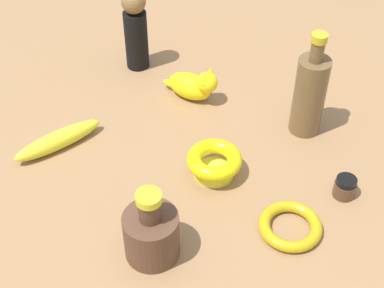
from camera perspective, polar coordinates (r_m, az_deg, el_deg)
ground at (r=1.10m, az=-0.00°, el=-2.01°), size 2.00×2.00×0.00m
nail_polish_jar at (r=1.07m, az=14.91°, el=-4.13°), size 0.04×0.04×0.04m
bottle_tall at (r=1.14m, az=11.58°, el=4.92°), size 0.06×0.06×0.22m
banana at (r=1.16m, az=-13.12°, el=0.38°), size 0.19×0.10×0.04m
bottle_short at (r=0.93m, az=-4.05°, el=-8.76°), size 0.09×0.09×0.14m
bowl at (r=1.07m, az=2.35°, el=-1.62°), size 0.10×0.10×0.05m
cat_figurine at (r=1.23m, az=0.17°, el=5.87°), size 0.06×0.13×0.08m
person_figure_adult at (r=1.31m, az=-5.61°, el=11.25°), size 0.07×0.07×0.19m
bangle at (r=1.00m, az=9.71°, el=-8.02°), size 0.11×0.11×0.02m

